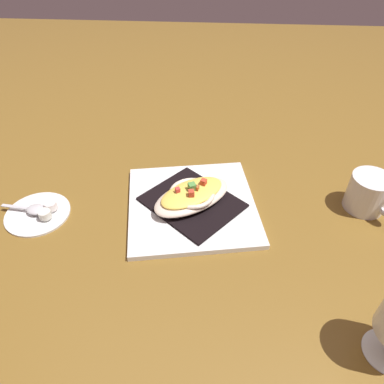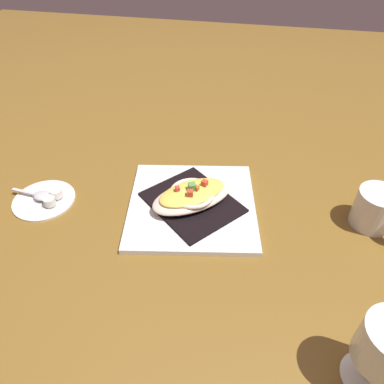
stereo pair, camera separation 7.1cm
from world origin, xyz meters
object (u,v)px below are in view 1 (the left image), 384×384
object	(u,v)px
creamer_cup_0	(45,214)
gratin_dish	(192,195)
coffee_mug	(368,195)
spoon	(35,209)
square_plate	(192,205)
creamer_saucer	(37,213)
creamer_cup_1	(51,206)

from	to	relation	value
creamer_cup_0	gratin_dish	bearing A→B (deg)	11.70
coffee_mug	creamer_cup_0	xyz separation A→B (m)	(-0.64, -0.08, -0.02)
coffee_mug	spoon	world-z (taller)	coffee_mug
coffee_mug	creamer_cup_0	distance (m)	0.64
coffee_mug	spoon	xyz separation A→B (m)	(-0.67, -0.07, -0.02)
square_plate	creamer_saucer	world-z (taller)	square_plate
coffee_mug	spoon	bearing A→B (deg)	-174.12
coffee_mug	creamer_cup_0	world-z (taller)	coffee_mug
creamer_saucer	spoon	bearing A→B (deg)	174.53
coffee_mug	creamer_saucer	world-z (taller)	coffee_mug
square_plate	spoon	bearing A→B (deg)	-172.05
creamer_saucer	creamer_cup_1	distance (m)	0.03
creamer_cup_0	spoon	bearing A→B (deg)	151.39
creamer_saucer	square_plate	bearing A→B (deg)	8.09
spoon	creamer_cup_1	world-z (taller)	creamer_cup_1
creamer_cup_0	square_plate	bearing A→B (deg)	11.70
creamer_saucer	spoon	world-z (taller)	spoon
gratin_dish	creamer_cup_1	size ratio (longest dim) A/B	7.81
creamer_cup_1	creamer_cup_0	bearing A→B (deg)	-95.47
gratin_dish	spoon	bearing A→B (deg)	-172.05
square_plate	creamer_cup_0	bearing A→B (deg)	-168.30
gratin_dish	creamer_cup_0	xyz separation A→B (m)	(-0.29, -0.06, -0.02)
gratin_dish	coffee_mug	distance (m)	0.35
gratin_dish	spoon	xyz separation A→B (m)	(-0.31, -0.04, -0.02)
creamer_saucer	spoon	xyz separation A→B (m)	(-0.00, 0.00, 0.01)
creamer_saucer	creamer_cup_0	size ratio (longest dim) A/B	5.35
creamer_cup_0	creamer_cup_1	world-z (taller)	same
creamer_cup_1	gratin_dish	bearing A→B (deg)	6.86
square_plate	coffee_mug	bearing A→B (deg)	4.02
gratin_dish	square_plate	bearing A→B (deg)	179.74
gratin_dish	coffee_mug	bearing A→B (deg)	4.02
gratin_dish	creamer_saucer	xyz separation A→B (m)	(-0.31, -0.04, -0.03)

